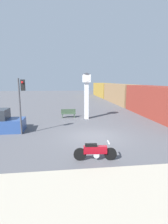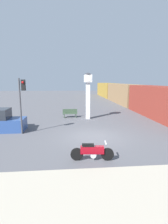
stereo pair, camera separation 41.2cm
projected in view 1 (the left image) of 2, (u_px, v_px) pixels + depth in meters
name	position (u px, v px, depth m)	size (l,w,h in m)	color
ground_plane	(95.00, 137.00, 12.66)	(120.00, 120.00, 0.00)	#56565B
sidewalk_strip	(143.00, 218.00, 5.08)	(36.00, 6.00, 0.10)	#B2A893
motorcycle	(95.00, 151.00, 8.83)	(2.20, 0.48, 0.97)	black
clock_tower	(86.00, 89.00, 18.10)	(0.93, 0.93, 4.82)	white
freight_train	(120.00, 93.00, 31.89)	(2.80, 39.36, 3.40)	maroon
traffic_light	(21.00, 96.00, 12.73)	(0.50, 0.35, 4.18)	#47474C
bench	(68.00, 113.00, 19.17)	(1.60, 0.44, 0.92)	#384C38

